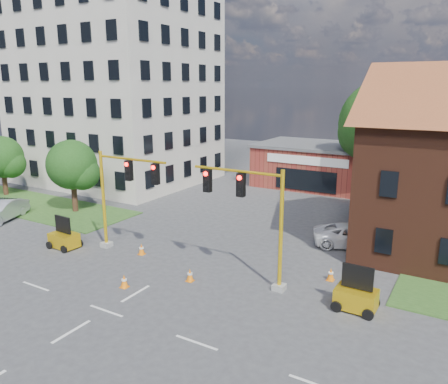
# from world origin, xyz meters

# --- Properties ---
(ground) EXTENTS (120.00, 120.00, 0.00)m
(ground) POSITION_xyz_m (0.00, 0.00, 0.00)
(ground) COLOR #3E3F41
(ground) RESTS_ON ground
(grass_verge_nw) EXTENTS (22.00, 6.00, 0.08)m
(grass_verge_nw) POSITION_xyz_m (-20.00, 10.00, 0.04)
(grass_verge_nw) COLOR #2B4E1D
(grass_verge_nw) RESTS_ON ground
(lane_markings) EXTENTS (60.00, 36.00, 0.01)m
(lane_markings) POSITION_xyz_m (0.00, -3.00, 0.01)
(lane_markings) COLOR white
(lane_markings) RESTS_ON ground
(office_block) EXTENTS (18.40, 15.40, 20.60)m
(office_block) POSITION_xyz_m (-20.00, 21.90, 10.31)
(office_block) COLOR beige
(office_block) RESTS_ON ground
(brick_shop) EXTENTS (12.40, 8.40, 4.30)m
(brick_shop) POSITION_xyz_m (0.00, 29.98, 2.16)
(brick_shop) COLOR maroon
(brick_shop) RESTS_ON ground
(tree_large) EXTENTS (8.09, 7.70, 10.67)m
(tree_large) POSITION_xyz_m (6.89, 27.08, 6.53)
(tree_large) COLOR #3D2516
(tree_large) RESTS_ON ground
(tree_nw_front) EXTENTS (4.18, 3.98, 5.91)m
(tree_nw_front) POSITION_xyz_m (-13.80, 10.58, 3.74)
(tree_nw_front) COLOR #3D2516
(tree_nw_front) RESTS_ON ground
(tree_nw_rear) EXTENTS (4.06, 3.86, 5.58)m
(tree_nw_rear) POSITION_xyz_m (-23.80, 11.08, 3.49)
(tree_nw_rear) COLOR #3D2516
(tree_nw_rear) RESTS_ON ground
(signal_mast_west) EXTENTS (5.30, 0.60, 6.20)m
(signal_mast_west) POSITION_xyz_m (-4.36, 6.00, 3.92)
(signal_mast_west) COLOR gray
(signal_mast_west) RESTS_ON ground
(signal_mast_east) EXTENTS (5.30, 0.60, 6.20)m
(signal_mast_east) POSITION_xyz_m (4.36, 6.00, 3.92)
(signal_mast_east) COLOR gray
(signal_mast_east) RESTS_ON ground
(trailer_west) EXTENTS (1.82, 1.27, 2.01)m
(trailer_west) POSITION_xyz_m (-8.15, 4.50, 0.63)
(trailer_west) COLOR yellow
(trailer_west) RESTS_ON ground
(trailer_east) EXTENTS (1.85, 1.25, 2.08)m
(trailer_east) POSITION_xyz_m (9.84, 5.94, 0.65)
(trailer_east) COLOR yellow
(trailer_east) RESTS_ON ground
(cone_a) EXTENTS (0.40, 0.40, 0.70)m
(cone_a) POSITION_xyz_m (-0.96, 2.24, 0.34)
(cone_a) COLOR orange
(cone_a) RESTS_ON ground
(cone_b) EXTENTS (0.40, 0.40, 0.70)m
(cone_b) POSITION_xyz_m (-3.18, 6.13, 0.34)
(cone_b) COLOR orange
(cone_b) RESTS_ON ground
(cone_c) EXTENTS (0.40, 0.40, 0.70)m
(cone_c) POSITION_xyz_m (1.52, 4.56, 0.34)
(cone_c) COLOR orange
(cone_c) RESTS_ON ground
(cone_d) EXTENTS (0.40, 0.40, 0.70)m
(cone_d) POSITION_xyz_m (7.91, 8.42, 0.34)
(cone_d) COLOR orange
(cone_d) RESTS_ON ground
(pickup_white) EXTENTS (5.67, 4.16, 1.43)m
(pickup_white) POSITION_xyz_m (7.66, 14.13, 0.72)
(pickup_white) COLOR white
(pickup_white) RESTS_ON ground
(sedan_silver_front) EXTENTS (3.26, 5.08, 1.58)m
(sedan_silver_front) POSITION_xyz_m (-16.91, 5.98, 0.79)
(sedan_silver_front) COLOR #B3B5BB
(sedan_silver_front) RESTS_ON ground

